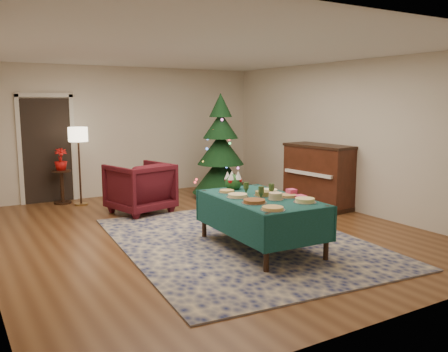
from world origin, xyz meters
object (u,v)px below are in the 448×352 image
side_table (62,187)px  christmas_tree (221,151)px  piano (319,177)px  armchair (140,185)px  potted_plant (61,164)px  gift_box (291,192)px  floor_lamp (78,139)px  buffet_table (261,208)px

side_table → christmas_tree: christmas_tree is taller
piano → side_table: bearing=145.8°
armchair → piano: piano is taller
potted_plant → armchair: bearing=-55.7°
gift_box → side_table: (-2.08, 4.48, -0.44)m
floor_lamp → piano: 4.61m
buffet_table → side_table: size_ratio=2.84×
buffet_table → floor_lamp: size_ratio=1.24×
floor_lamp → christmas_tree: christmas_tree is taller
side_table → christmas_tree: size_ratio=0.31×
potted_plant → floor_lamp: bearing=-47.3°
gift_box → potted_plant: size_ratio=0.26×
buffet_table → potted_plant: 4.67m
buffet_table → armchair: size_ratio=1.87×
armchair → side_table: 1.84m
floor_lamp → piano: (3.83, -2.49, -0.69)m
christmas_tree → piano: bearing=-56.9°
gift_box → floor_lamp: floor_lamp is taller
armchair → floor_lamp: (-0.75, 1.21, 0.77)m
buffet_table → potted_plant: potted_plant is taller
floor_lamp → potted_plant: floor_lamp is taller
armchair → side_table: armchair is taller
buffet_table → piano: size_ratio=1.31×
armchair → christmas_tree: 2.05m
christmas_tree → buffet_table: bearing=-111.7°
gift_box → piano: 2.64m
buffet_table → armchair: 2.91m
armchair → christmas_tree: christmas_tree is taller
buffet_table → floor_lamp: 4.34m
floor_lamp → side_table: size_ratio=2.28×
buffet_table → christmas_tree: (1.31, 3.31, 0.40)m
buffet_table → floor_lamp: bearing=108.8°
floor_lamp → christmas_tree: (2.69, -0.75, -0.31)m
christmas_tree → piano: (1.13, -1.74, -0.39)m
gift_box → christmas_tree: 3.55m
floor_lamp → side_table: floor_lamp is taller
gift_box → potted_plant: (-2.08, 4.48, 0.02)m
gift_box → armchair: (-1.05, 2.97, -0.26)m
armchair → christmas_tree: bearing=179.1°
side_table → piano: (4.10, -2.79, 0.26)m
armchair → potted_plant: (-1.03, 1.51, 0.28)m
potted_plant → side_table: bearing=0.0°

